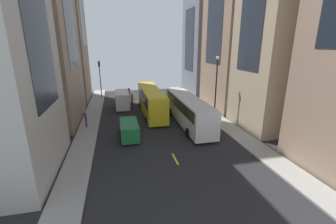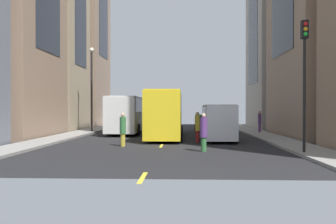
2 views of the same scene
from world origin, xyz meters
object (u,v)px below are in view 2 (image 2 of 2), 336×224
at_px(pedestrian_waiting_curb, 260,121).
at_px(streetcar_yellow, 166,111).
at_px(pedestrian_crossing_mid, 204,132).
at_px(delivery_van_white, 219,120).
at_px(pedestrian_walking_far, 197,126).
at_px(city_bus_white, 130,112).
at_px(pedestrian_crossing_near, 123,129).
at_px(traffic_light_near_corner, 305,62).
at_px(car_green_0, 204,121).

bearing_deg(pedestrian_waiting_curb, streetcar_yellow, 9.35).
bearing_deg(pedestrian_crossing_mid, delivery_van_white, 15.42).
relative_size(pedestrian_waiting_curb, pedestrian_walking_far, 0.94).
bearing_deg(city_bus_white, pedestrian_walking_far, -59.38).
xyz_separation_m(pedestrian_waiting_curb, pedestrian_walking_far, (-6.03, -8.94, -0.11)).
bearing_deg(pedestrian_crossing_mid, pedestrian_crossing_near, 89.57).
xyz_separation_m(pedestrian_waiting_curb, traffic_light_near_corner, (-0.99, -15.51, 3.42)).
distance_m(city_bus_white, traffic_light_near_corner, 20.44).
relative_size(pedestrian_walking_far, traffic_light_near_corner, 0.32).
bearing_deg(pedestrian_crossing_near, pedestrian_waiting_curb, 70.71).
xyz_separation_m(streetcar_yellow, pedestrian_walking_far, (2.37, -4.72, -1.01)).
relative_size(streetcar_yellow, pedestrian_crossing_near, 6.16).
bearing_deg(traffic_light_near_corner, pedestrian_crossing_near, 158.45).
bearing_deg(traffic_light_near_corner, city_bus_white, 123.43).
height_order(pedestrian_waiting_curb, traffic_light_near_corner, traffic_light_near_corner).
relative_size(delivery_van_white, pedestrian_crossing_near, 2.49).
height_order(delivery_van_white, pedestrian_walking_far, delivery_van_white).
distance_m(streetcar_yellow, pedestrian_crossing_near, 7.87).
xyz_separation_m(streetcar_yellow, car_green_0, (3.59, 8.26, -1.14)).
distance_m(car_green_0, traffic_light_near_corner, 20.25).
xyz_separation_m(delivery_van_white, pedestrian_crossing_mid, (-1.40, -6.37, -0.43)).
height_order(streetcar_yellow, pedestrian_crossing_near, streetcar_yellow).
xyz_separation_m(streetcar_yellow, pedestrian_crossing_mid, (2.50, -10.03, -1.04)).
height_order(car_green_0, pedestrian_crossing_near, pedestrian_crossing_near).
xyz_separation_m(streetcar_yellow, pedestrian_crossing_near, (-2.29, -7.45, -1.04)).
xyz_separation_m(pedestrian_walking_far, traffic_light_near_corner, (5.04, -6.57, 3.53)).
distance_m(delivery_van_white, traffic_light_near_corner, 8.95).
relative_size(delivery_van_white, car_green_0, 1.15).
distance_m(city_bus_white, pedestrian_crossing_mid, 16.89).
xyz_separation_m(pedestrian_walking_far, pedestrian_crossing_near, (-4.66, -2.73, -0.03)).
bearing_deg(streetcar_yellow, delivery_van_white, -43.19).
bearing_deg(car_green_0, traffic_light_near_corner, -78.95).
relative_size(pedestrian_waiting_curb, traffic_light_near_corner, 0.30).
bearing_deg(pedestrian_crossing_near, pedestrian_walking_far, 53.58).
bearing_deg(city_bus_white, pedestrian_waiting_curb, -6.59).
relative_size(delivery_van_white, pedestrian_waiting_curb, 2.60).
relative_size(delivery_van_white, traffic_light_near_corner, 0.78).
xyz_separation_m(city_bus_white, delivery_van_white, (7.66, -9.29, -0.50)).
distance_m(streetcar_yellow, pedestrian_crossing_mid, 10.39).
xyz_separation_m(city_bus_white, traffic_light_near_corner, (11.16, -16.91, 2.63)).
relative_size(city_bus_white, pedestrian_crossing_near, 6.17).
distance_m(delivery_van_white, pedestrian_waiting_curb, 9.08).
height_order(pedestrian_walking_far, traffic_light_near_corner, traffic_light_near_corner).
height_order(streetcar_yellow, pedestrian_walking_far, streetcar_yellow).
bearing_deg(delivery_van_white, city_bus_white, 129.49).
bearing_deg(pedestrian_walking_far, traffic_light_near_corner, -166.37).
distance_m(car_green_0, pedestrian_crossing_near, 16.78).
height_order(city_bus_white, pedestrian_waiting_curb, city_bus_white).
xyz_separation_m(streetcar_yellow, delivery_van_white, (3.90, -3.66, -0.61)).
xyz_separation_m(pedestrian_waiting_curb, pedestrian_crossing_mid, (-5.90, -14.26, -0.14)).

